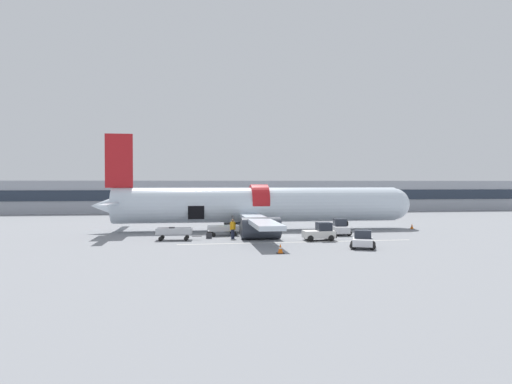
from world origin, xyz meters
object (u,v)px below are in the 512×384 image
(baggage_cart_loading, at_px, (224,231))
(ground_crew_driver, at_px, (233,228))
(baggage_cart_queued, at_px, (175,234))
(ground_crew_loader_a, at_px, (255,225))
(ground_crew_loader_b, at_px, (246,224))
(baggage_tug_mid, at_px, (320,233))
(baggage_tug_lead, at_px, (363,241))
(baggage_tug_rear, at_px, (340,228))
(airplane, at_px, (255,206))
(ground_crew_supervisor, at_px, (265,226))
(suitcase_on_tarmac_upright, at_px, (209,236))

(baggage_cart_loading, xyz_separation_m, ground_crew_driver, (0.62, -2.68, 0.47))
(baggage_cart_queued, bearing_deg, baggage_cart_loading, 31.73)
(ground_crew_loader_a, height_order, ground_crew_driver, ground_crew_driver)
(ground_crew_loader_a, bearing_deg, ground_crew_driver, -128.43)
(baggage_cart_queued, distance_m, ground_crew_loader_a, 8.63)
(baggage_cart_queued, xyz_separation_m, ground_crew_loader_b, (7.08, 4.39, 0.37))
(ground_crew_loader_b, bearing_deg, baggage_tug_mid, -47.05)
(baggage_tug_lead, height_order, baggage_tug_mid, baggage_tug_mid)
(baggage_tug_rear, relative_size, ground_crew_loader_a, 1.41)
(baggage_cart_loading, distance_m, baggage_cart_queued, 5.56)
(baggage_tug_lead, xyz_separation_m, baggage_tug_mid, (-1.99, 5.36, 0.09))
(airplane, xyz_separation_m, ground_crew_driver, (-3.17, -7.57, -1.74))
(baggage_cart_loading, height_order, baggage_cart_queued, baggage_cart_queued)
(baggage_cart_loading, bearing_deg, baggage_tug_lead, -45.03)
(ground_crew_driver, distance_m, ground_crew_supervisor, 3.86)
(suitcase_on_tarmac_upright, bearing_deg, ground_crew_driver, -10.30)
(baggage_cart_queued, xyz_separation_m, ground_crew_loader_a, (7.90, 3.47, 0.33))
(baggage_tug_rear, distance_m, baggage_cart_queued, 16.41)
(baggage_tug_mid, distance_m, ground_crew_loader_a, 7.64)
(ground_crew_loader_a, distance_m, ground_crew_loader_b, 1.24)
(baggage_tug_rear, height_order, baggage_cart_queued, baggage_tug_rear)
(ground_crew_loader_a, xyz_separation_m, suitcase_on_tarmac_upright, (-4.77, -2.82, -0.64))
(ground_crew_driver, bearing_deg, ground_crew_supervisor, 30.30)
(baggage_tug_mid, height_order, suitcase_on_tarmac_upright, baggage_tug_mid)
(airplane, height_order, baggage_cart_loading, airplane)
(baggage_tug_rear, bearing_deg, baggage_cart_loading, 173.98)
(ground_crew_loader_a, distance_m, suitcase_on_tarmac_upright, 5.58)
(baggage_tug_lead, xyz_separation_m, baggage_cart_queued, (-15.11, 7.47, -0.01))
(baggage_tug_mid, distance_m, suitcase_on_tarmac_upright, 10.37)
(baggage_tug_mid, relative_size, baggage_cart_loading, 0.74)
(airplane, bearing_deg, ground_crew_loader_a, -97.96)
(baggage_cart_queued, xyz_separation_m, ground_crew_driver, (5.34, 0.24, 0.38))
(baggage_cart_loading, relative_size, ground_crew_supervisor, 2.24)
(baggage_tug_mid, distance_m, baggage_tug_rear, 4.97)
(ground_crew_loader_b, xyz_separation_m, ground_crew_driver, (-1.73, -4.14, 0.01))
(baggage_cart_queued, distance_m, ground_crew_driver, 5.36)
(baggage_tug_lead, relative_size, baggage_cart_loading, 0.68)
(baggage_cart_loading, height_order, ground_crew_driver, ground_crew_driver)
(baggage_cart_queued, relative_size, ground_crew_supervisor, 2.38)
(ground_crew_loader_b, bearing_deg, baggage_tug_lead, -55.89)
(ground_crew_loader_b, relative_size, ground_crew_driver, 0.99)
(baggage_tug_lead, relative_size, ground_crew_loader_a, 1.54)
(ground_crew_loader_b, distance_m, ground_crew_supervisor, 2.72)
(baggage_tug_lead, height_order, ground_crew_supervisor, ground_crew_supervisor)
(baggage_tug_lead, distance_m, suitcase_on_tarmac_upright, 14.47)
(airplane, xyz_separation_m, baggage_tug_rear, (7.81, -6.12, -2.04))
(ground_crew_loader_b, bearing_deg, ground_crew_supervisor, -53.90)
(ground_crew_loader_a, bearing_deg, baggage_cart_queued, -156.31)
(baggage_tug_mid, bearing_deg, baggage_tug_rear, 49.98)
(ground_crew_driver, relative_size, ground_crew_supervisor, 1.04)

